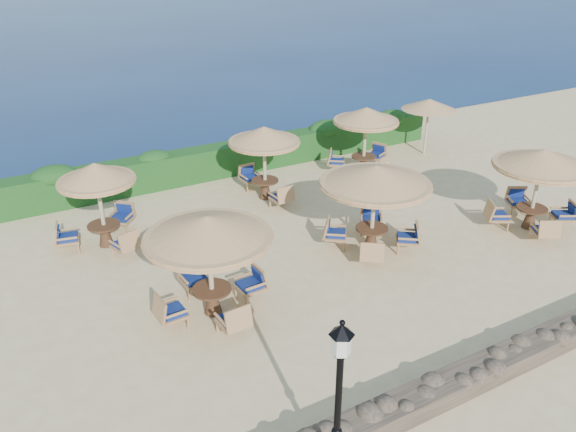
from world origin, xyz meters
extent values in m
plane|color=beige|center=(0.00, 0.00, 0.00)|extent=(120.00, 120.00, 0.00)
plane|color=#0A1B46|center=(0.00, 70.00, 0.00)|extent=(160.00, 160.00, 0.00)
cube|color=#133D14|center=(0.00, 7.20, 0.60)|extent=(18.00, 0.90, 1.20)
cube|color=brown|center=(0.00, -6.20, 0.22)|extent=(15.00, 0.65, 0.44)
cylinder|color=black|center=(-4.80, -6.80, 1.55)|extent=(0.11, 0.11, 2.40)
cylinder|color=silver|center=(-4.80, -6.80, 2.98)|extent=(0.30, 0.30, 0.36)
cone|color=black|center=(-4.80, -6.80, 3.22)|extent=(0.40, 0.40, 0.18)
cylinder|color=tan|center=(7.80, 5.20, 1.10)|extent=(0.10, 0.10, 2.20)
cone|color=#A27043|center=(7.80, 5.20, 2.18)|extent=(2.30, 2.30, 0.45)
cylinder|color=tan|center=(-4.70, -1.23, 1.20)|extent=(0.12, 0.12, 2.40)
cone|color=#A27043|center=(-4.70, -1.23, 2.38)|extent=(3.07, 3.07, 0.55)
cylinder|color=#A27043|center=(-4.70, -1.23, 2.10)|extent=(3.01, 3.01, 0.14)
cylinder|color=#492C1A|center=(-4.70, -1.23, 0.68)|extent=(0.96, 0.96, 0.06)
cone|color=#492C1A|center=(-4.70, -1.23, 0.33)|extent=(0.44, 0.44, 0.64)
cylinder|color=tan|center=(0.66, -0.51, 1.20)|extent=(0.12, 0.12, 2.40)
cone|color=#A27043|center=(0.66, -0.51, 2.38)|extent=(3.23, 3.23, 0.55)
cylinder|color=#A27043|center=(0.66, -0.51, 2.10)|extent=(3.17, 3.17, 0.14)
cylinder|color=#492C1A|center=(0.66, -0.51, 0.68)|extent=(0.96, 0.96, 0.06)
cone|color=#492C1A|center=(0.66, -0.51, 0.33)|extent=(0.44, 0.44, 0.64)
cylinder|color=tan|center=(5.94, -1.88, 1.20)|extent=(0.12, 0.12, 2.40)
cone|color=#A27043|center=(5.94, -1.88, 2.38)|extent=(2.93, 2.93, 0.55)
cylinder|color=#A27043|center=(5.94, -1.88, 2.10)|extent=(2.87, 2.87, 0.14)
cylinder|color=#492C1A|center=(5.94, -1.88, 0.68)|extent=(0.96, 0.96, 0.06)
cone|color=#492C1A|center=(5.94, -1.88, 0.33)|extent=(0.44, 0.44, 0.64)
cylinder|color=tan|center=(-6.21, 3.56, 1.20)|extent=(0.12, 0.12, 2.40)
cone|color=#A27043|center=(-6.21, 3.56, 2.38)|extent=(2.24, 2.24, 0.55)
cylinder|color=#A27043|center=(-6.21, 3.56, 2.10)|extent=(2.19, 2.19, 0.14)
cylinder|color=#492C1A|center=(-6.21, 3.56, 0.68)|extent=(0.96, 0.96, 0.06)
cone|color=#492C1A|center=(-6.21, 3.56, 0.33)|extent=(0.44, 0.44, 0.64)
cylinder|color=tan|center=(-0.40, 4.34, 1.20)|extent=(0.12, 0.12, 2.40)
cone|color=#A27043|center=(-0.40, 4.34, 2.38)|extent=(2.50, 2.50, 0.55)
cylinder|color=#A27043|center=(-0.40, 4.34, 2.10)|extent=(2.45, 2.45, 0.14)
cylinder|color=#492C1A|center=(-0.40, 4.34, 0.68)|extent=(0.96, 0.96, 0.06)
cone|color=#492C1A|center=(-0.40, 4.34, 0.33)|extent=(0.44, 0.44, 0.64)
cylinder|color=tan|center=(4.14, 4.66, 1.20)|extent=(0.12, 0.12, 2.40)
cone|color=#A27043|center=(4.14, 4.66, 2.38)|extent=(2.55, 2.55, 0.55)
cylinder|color=#A27043|center=(4.14, 4.66, 2.10)|extent=(2.50, 2.50, 0.14)
cylinder|color=#492C1A|center=(4.14, 4.66, 0.68)|extent=(0.96, 0.96, 0.06)
cone|color=#492C1A|center=(4.14, 4.66, 0.33)|extent=(0.44, 0.44, 0.64)
camera|label=1|loc=(-8.68, -12.15, 8.23)|focal=35.00mm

